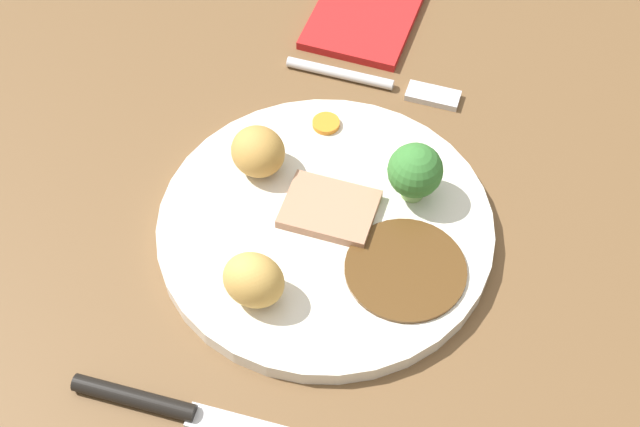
{
  "coord_description": "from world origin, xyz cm",
  "views": [
    {
      "loc": [
        37.11,
        12.08,
        58.8
      ],
      "look_at": [
        0.08,
        -0.39,
        6.0
      ],
      "focal_mm": 50.26,
      "sensor_mm": 36.0,
      "label": 1
    }
  ],
  "objects_px": {
    "meat_slice_main": "(326,208)",
    "roast_potato_left": "(254,280)",
    "knife": "(181,411)",
    "folded_napkin": "(363,18)",
    "roast_potato_right": "(258,152)",
    "dinner_plate": "(320,227)",
    "broccoli_floret": "(415,171)",
    "carrot_coin_front": "(326,123)",
    "fork": "(378,82)"
  },
  "relations": [
    {
      "from": "meat_slice_main",
      "to": "roast_potato_left",
      "type": "xyz_separation_m",
      "value": [
        0.09,
        -0.02,
        0.02
      ]
    },
    {
      "from": "knife",
      "to": "folded_napkin",
      "type": "xyz_separation_m",
      "value": [
        -0.4,
        0.0,
        -0.0
      ]
    },
    {
      "from": "roast_potato_right",
      "to": "dinner_plate",
      "type": "bearing_deg",
      "value": 60.82
    },
    {
      "from": "meat_slice_main",
      "to": "broccoli_floret",
      "type": "height_order",
      "value": "broccoli_floret"
    },
    {
      "from": "meat_slice_main",
      "to": "carrot_coin_front",
      "type": "xyz_separation_m",
      "value": [
        -0.08,
        -0.03,
        -0.0
      ]
    },
    {
      "from": "dinner_plate",
      "to": "folded_napkin",
      "type": "distance_m",
      "value": 0.24
    },
    {
      "from": "carrot_coin_front",
      "to": "fork",
      "type": "bearing_deg",
      "value": 161.22
    },
    {
      "from": "dinner_plate",
      "to": "broccoli_floret",
      "type": "height_order",
      "value": "broccoli_floret"
    },
    {
      "from": "meat_slice_main",
      "to": "folded_napkin",
      "type": "bearing_deg",
      "value": -170.14
    },
    {
      "from": "dinner_plate",
      "to": "folded_napkin",
      "type": "relative_size",
      "value": 2.28
    },
    {
      "from": "roast_potato_left",
      "to": "dinner_plate",
      "type": "bearing_deg",
      "value": 163.46
    },
    {
      "from": "fork",
      "to": "knife",
      "type": "relative_size",
      "value": 0.82
    },
    {
      "from": "roast_potato_left",
      "to": "folded_napkin",
      "type": "height_order",
      "value": "roast_potato_left"
    },
    {
      "from": "knife",
      "to": "folded_napkin",
      "type": "distance_m",
      "value": 0.4
    },
    {
      "from": "roast_potato_left",
      "to": "knife",
      "type": "xyz_separation_m",
      "value": [
        0.09,
        -0.02,
        -0.03
      ]
    },
    {
      "from": "roast_potato_right",
      "to": "fork",
      "type": "height_order",
      "value": "roast_potato_right"
    },
    {
      "from": "meat_slice_main",
      "to": "folded_napkin",
      "type": "distance_m",
      "value": 0.23
    },
    {
      "from": "meat_slice_main",
      "to": "roast_potato_right",
      "type": "bearing_deg",
      "value": -110.82
    },
    {
      "from": "roast_potato_right",
      "to": "carrot_coin_front",
      "type": "xyz_separation_m",
      "value": [
        -0.06,
        0.04,
        -0.02
      ]
    },
    {
      "from": "roast_potato_right",
      "to": "fork",
      "type": "distance_m",
      "value": 0.14
    },
    {
      "from": "meat_slice_main",
      "to": "roast_potato_left",
      "type": "relative_size",
      "value": 1.55
    },
    {
      "from": "broccoli_floret",
      "to": "knife",
      "type": "xyz_separation_m",
      "value": [
        0.21,
        -0.1,
        -0.04
      ]
    },
    {
      "from": "roast_potato_right",
      "to": "folded_napkin",
      "type": "xyz_separation_m",
      "value": [
        -0.2,
        0.02,
        -0.03
      ]
    },
    {
      "from": "carrot_coin_front",
      "to": "knife",
      "type": "distance_m",
      "value": 0.26
    },
    {
      "from": "meat_slice_main",
      "to": "dinner_plate",
      "type": "bearing_deg",
      "value": -6.54
    },
    {
      "from": "dinner_plate",
      "to": "knife",
      "type": "xyz_separation_m",
      "value": [
        0.17,
        -0.04,
        -0.0
      ]
    },
    {
      "from": "roast_potato_right",
      "to": "roast_potato_left",
      "type": "bearing_deg",
      "value": 19.54
    },
    {
      "from": "dinner_plate",
      "to": "roast_potato_left",
      "type": "distance_m",
      "value": 0.08
    },
    {
      "from": "roast_potato_right",
      "to": "folded_napkin",
      "type": "bearing_deg",
      "value": 173.47
    },
    {
      "from": "meat_slice_main",
      "to": "broccoli_floret",
      "type": "xyz_separation_m",
      "value": [
        -0.04,
        0.06,
        0.02
      ]
    },
    {
      "from": "knife",
      "to": "meat_slice_main",
      "type": "bearing_deg",
      "value": 74.11
    },
    {
      "from": "roast_potato_left",
      "to": "roast_potato_right",
      "type": "distance_m",
      "value": 0.12
    },
    {
      "from": "dinner_plate",
      "to": "broccoli_floret",
      "type": "bearing_deg",
      "value": 128.81
    },
    {
      "from": "meat_slice_main",
      "to": "roast_potato_right",
      "type": "distance_m",
      "value": 0.07
    },
    {
      "from": "roast_potato_left",
      "to": "carrot_coin_front",
      "type": "relative_size",
      "value": 1.98
    },
    {
      "from": "meat_slice_main",
      "to": "carrot_coin_front",
      "type": "distance_m",
      "value": 0.09
    },
    {
      "from": "meat_slice_main",
      "to": "roast_potato_right",
      "type": "xyz_separation_m",
      "value": [
        -0.02,
        -0.06,
        0.02
      ]
    },
    {
      "from": "dinner_plate",
      "to": "carrot_coin_front",
      "type": "relative_size",
      "value": 11.34
    },
    {
      "from": "fork",
      "to": "meat_slice_main",
      "type": "bearing_deg",
      "value": -89.48
    },
    {
      "from": "broccoli_floret",
      "to": "fork",
      "type": "height_order",
      "value": "broccoli_floret"
    },
    {
      "from": "dinner_plate",
      "to": "meat_slice_main",
      "type": "relative_size",
      "value": 3.69
    },
    {
      "from": "dinner_plate",
      "to": "broccoli_floret",
      "type": "distance_m",
      "value": 0.08
    },
    {
      "from": "meat_slice_main",
      "to": "fork",
      "type": "xyz_separation_m",
      "value": [
        -0.15,
        -0.0,
        -0.01
      ]
    },
    {
      "from": "roast_potato_right",
      "to": "broccoli_floret",
      "type": "bearing_deg",
      "value": 95.97
    },
    {
      "from": "roast_potato_left",
      "to": "roast_potato_right",
      "type": "relative_size",
      "value": 1.02
    },
    {
      "from": "carrot_coin_front",
      "to": "folded_napkin",
      "type": "bearing_deg",
      "value": -175.21
    },
    {
      "from": "roast_potato_right",
      "to": "broccoli_floret",
      "type": "height_order",
      "value": "broccoli_floret"
    },
    {
      "from": "meat_slice_main",
      "to": "broccoli_floret",
      "type": "distance_m",
      "value": 0.07
    },
    {
      "from": "roast_potato_right",
      "to": "fork",
      "type": "bearing_deg",
      "value": 155.26
    },
    {
      "from": "folded_napkin",
      "to": "fork",
      "type": "bearing_deg",
      "value": 25.59
    }
  ]
}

